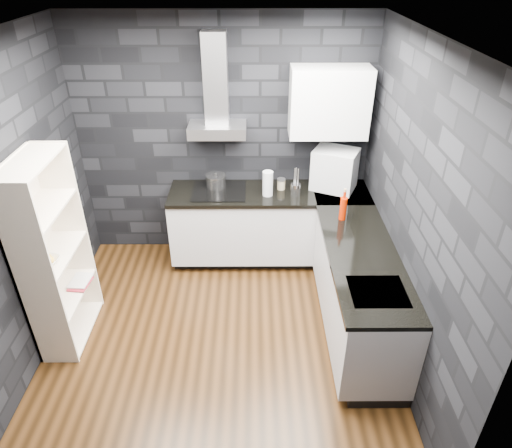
{
  "coord_description": "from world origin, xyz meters",
  "views": [
    {
      "loc": [
        0.33,
        -3.16,
        3.21
      ],
      "look_at": [
        0.35,
        0.45,
        1.0
      ],
      "focal_mm": 32.0,
      "sensor_mm": 36.0,
      "label": 1
    }
  ],
  "objects_px": {
    "storage_jar": "(281,185)",
    "fruit_bowl": "(47,261)",
    "glass_vase": "(268,184)",
    "red_bottle": "(343,209)",
    "pot": "(216,182)",
    "utensil_crock": "(295,190)",
    "appliance_garage": "(335,169)",
    "bookshelf": "(54,255)"
  },
  "relations": [
    {
      "from": "pot",
      "to": "appliance_garage",
      "type": "xyz_separation_m",
      "value": [
        1.3,
        -0.01,
        0.15
      ]
    },
    {
      "from": "pot",
      "to": "fruit_bowl",
      "type": "bearing_deg",
      "value": -132.87
    },
    {
      "from": "glass_vase",
      "to": "bookshelf",
      "type": "relative_size",
      "value": 0.15
    },
    {
      "from": "pot",
      "to": "appliance_garage",
      "type": "height_order",
      "value": "appliance_garage"
    },
    {
      "from": "red_bottle",
      "to": "glass_vase",
      "type": "bearing_deg",
      "value": 144.67
    },
    {
      "from": "glass_vase",
      "to": "bookshelf",
      "type": "height_order",
      "value": "bookshelf"
    },
    {
      "from": "pot",
      "to": "red_bottle",
      "type": "xyz_separation_m",
      "value": [
        1.29,
        -0.69,
        0.04
      ]
    },
    {
      "from": "storage_jar",
      "to": "bookshelf",
      "type": "distance_m",
      "value": 2.41
    },
    {
      "from": "glass_vase",
      "to": "fruit_bowl",
      "type": "distance_m",
      "value": 2.28
    },
    {
      "from": "utensil_crock",
      "to": "fruit_bowl",
      "type": "relative_size",
      "value": 0.66
    },
    {
      "from": "pot",
      "to": "utensil_crock",
      "type": "bearing_deg",
      "value": -11.79
    },
    {
      "from": "glass_vase",
      "to": "storage_jar",
      "type": "distance_m",
      "value": 0.22
    },
    {
      "from": "fruit_bowl",
      "to": "bookshelf",
      "type": "bearing_deg",
      "value": 90.0
    },
    {
      "from": "bookshelf",
      "to": "fruit_bowl",
      "type": "xyz_separation_m",
      "value": [
        0.0,
        -0.14,
        0.04
      ]
    },
    {
      "from": "storage_jar",
      "to": "glass_vase",
      "type": "bearing_deg",
      "value": -137.29
    },
    {
      "from": "storage_jar",
      "to": "fruit_bowl",
      "type": "relative_size",
      "value": 0.53
    },
    {
      "from": "glass_vase",
      "to": "red_bottle",
      "type": "relative_size",
      "value": 1.18
    },
    {
      "from": "glass_vase",
      "to": "appliance_garage",
      "type": "distance_m",
      "value": 0.76
    },
    {
      "from": "appliance_garage",
      "to": "bookshelf",
      "type": "height_order",
      "value": "bookshelf"
    },
    {
      "from": "bookshelf",
      "to": "fruit_bowl",
      "type": "distance_m",
      "value": 0.14
    },
    {
      "from": "storage_jar",
      "to": "appliance_garage",
      "type": "xyz_separation_m",
      "value": [
        0.58,
        0.03,
        0.17
      ]
    },
    {
      "from": "utensil_crock",
      "to": "red_bottle",
      "type": "relative_size",
      "value": 0.57
    },
    {
      "from": "appliance_garage",
      "to": "fruit_bowl",
      "type": "height_order",
      "value": "appliance_garage"
    },
    {
      "from": "glass_vase",
      "to": "fruit_bowl",
      "type": "xyz_separation_m",
      "value": [
        -1.9,
        -1.26,
        -0.1
      ]
    },
    {
      "from": "storage_jar",
      "to": "pot",
      "type": "bearing_deg",
      "value": 177.18
    },
    {
      "from": "storage_jar",
      "to": "utensil_crock",
      "type": "distance_m",
      "value": 0.21
    },
    {
      "from": "pot",
      "to": "fruit_bowl",
      "type": "distance_m",
      "value": 1.96
    },
    {
      "from": "storage_jar",
      "to": "fruit_bowl",
      "type": "distance_m",
      "value": 2.48
    },
    {
      "from": "glass_vase",
      "to": "red_bottle",
      "type": "xyz_separation_m",
      "value": [
        0.72,
        -0.51,
        -0.02
      ]
    },
    {
      "from": "storage_jar",
      "to": "red_bottle",
      "type": "relative_size",
      "value": 0.46
    },
    {
      "from": "glass_vase",
      "to": "utensil_crock",
      "type": "bearing_deg",
      "value": -0.81
    },
    {
      "from": "pot",
      "to": "appliance_garage",
      "type": "distance_m",
      "value": 1.31
    },
    {
      "from": "utensil_crock",
      "to": "fruit_bowl",
      "type": "bearing_deg",
      "value": -150.32
    },
    {
      "from": "pot",
      "to": "fruit_bowl",
      "type": "xyz_separation_m",
      "value": [
        -1.33,
        -1.43,
        -0.04
      ]
    },
    {
      "from": "glass_vase",
      "to": "red_bottle",
      "type": "bearing_deg",
      "value": -35.33
    },
    {
      "from": "pot",
      "to": "glass_vase",
      "type": "relative_size",
      "value": 0.77
    },
    {
      "from": "pot",
      "to": "bookshelf",
      "type": "height_order",
      "value": "bookshelf"
    },
    {
      "from": "red_bottle",
      "to": "utensil_crock",
      "type": "bearing_deg",
      "value": 129.86
    },
    {
      "from": "appliance_garage",
      "to": "red_bottle",
      "type": "height_order",
      "value": "appliance_garage"
    },
    {
      "from": "storage_jar",
      "to": "fruit_bowl",
      "type": "xyz_separation_m",
      "value": [
        -2.05,
        -1.4,
        -0.02
      ]
    },
    {
      "from": "utensil_crock",
      "to": "appliance_garage",
      "type": "xyz_separation_m",
      "value": [
        0.44,
        0.17,
        0.16
      ]
    },
    {
      "from": "pot",
      "to": "glass_vase",
      "type": "xyz_separation_m",
      "value": [
        0.57,
        -0.18,
        0.06
      ]
    }
  ]
}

